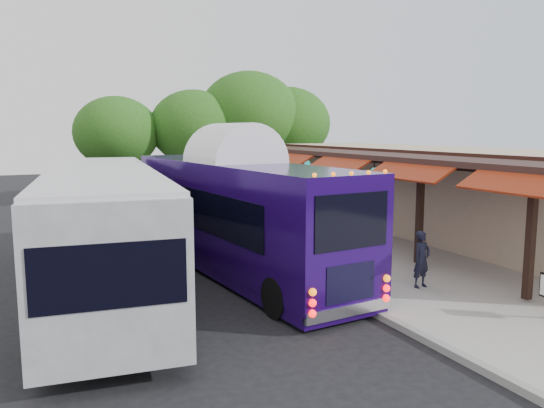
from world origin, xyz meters
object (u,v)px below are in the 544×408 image
coach_bus (235,209)px  ped_a (422,259)px  city_bus (103,224)px  ped_b (235,212)px  ped_c (285,232)px  ped_d (242,207)px

coach_bus → ped_a: 5.72m
city_bus → ped_b: size_ratio=7.65×
city_bus → ped_b: (6.03, 5.86, -0.87)m
ped_b → city_bus: bearing=46.2°
ped_a → ped_c: size_ratio=0.97×
ped_c → ped_d: (0.86, 6.13, -0.02)m
city_bus → ped_a: (7.68, -3.79, -0.93)m
ped_b → ped_c: bearing=92.0°
ped_b → ped_c: size_ratio=1.05×
ped_a → ped_b: (-1.65, 9.65, 0.06)m
ped_b → ped_d: bearing=-120.4°
coach_bus → ped_c: (2.05, 0.64, -1.01)m
ped_c → ped_a: bearing=72.2°
coach_bus → ped_b: bearing=63.8°
ped_d → city_bus: bearing=76.7°
ped_c → city_bus: bearing=-26.3°
city_bus → ped_c: (6.03, 1.08, -0.91)m
coach_bus → city_bus: 4.01m
coach_bus → ped_c: bearing=11.9°
ped_a → city_bus: bearing=144.7°
coach_bus → ped_d: (2.91, 6.77, -1.03)m
coach_bus → ped_d: coach_bus is taller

